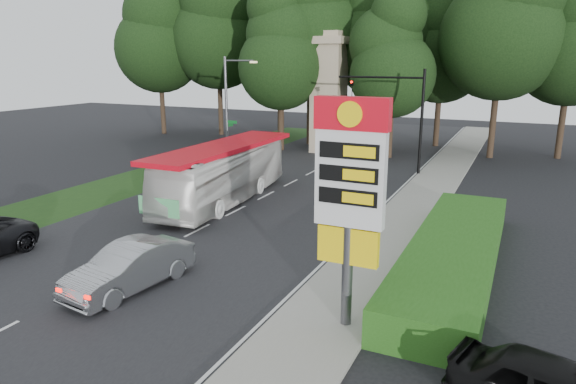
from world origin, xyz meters
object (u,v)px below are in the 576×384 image
at_px(transit_bus, 224,174).
at_px(gas_station_pylon, 350,184).
at_px(streetlight_signs, 229,105).
at_px(monument, 329,92).
at_px(sedan_silver, 130,267).
at_px(traffic_signal_mast, 403,106).

bearing_deg(transit_bus, gas_station_pylon, -49.35).
distance_m(gas_station_pylon, streetlight_signs, 25.74).
bearing_deg(gas_station_pylon, monument, 111.80).
relative_size(transit_bus, sedan_silver, 2.37).
distance_m(streetlight_signs, monument, 9.44).
relative_size(traffic_signal_mast, streetlight_signs, 0.90).
height_order(traffic_signal_mast, transit_bus, traffic_signal_mast).
distance_m(monument, sedan_silver, 29.21).
distance_m(traffic_signal_mast, sedan_silver, 23.38).
bearing_deg(streetlight_signs, monument, 58.03).
bearing_deg(transit_bus, monument, 86.09).
xyz_separation_m(gas_station_pylon, transit_bus, (-10.80, 10.47, -2.84)).
relative_size(gas_station_pylon, monument, 0.68).
bearing_deg(gas_station_pylon, traffic_signal_mast, 99.09).
bearing_deg(transit_bus, sedan_silver, -79.70).
bearing_deg(sedan_silver, transit_bus, 113.10).
bearing_deg(monument, traffic_signal_mast, -38.00).
height_order(monument, sedan_silver, monument).
bearing_deg(sedan_silver, gas_station_pylon, 12.55).
bearing_deg(gas_station_pylon, transit_bus, 135.88).
bearing_deg(streetlight_signs, sedan_silver, -67.69).
distance_m(traffic_signal_mast, monument, 9.76).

